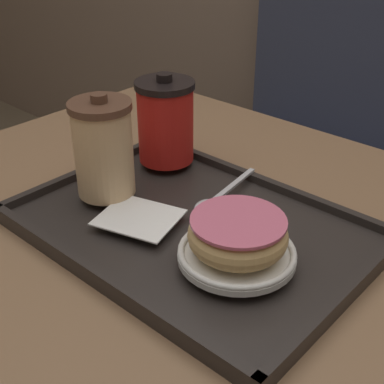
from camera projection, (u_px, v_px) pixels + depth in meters
cafe_table at (193, 314)px, 0.83m from camera, size 1.00×0.82×0.74m
serving_tray at (192, 228)px, 0.72m from camera, size 0.46×0.33×0.02m
napkin_paper at (139, 217)px, 0.71m from camera, size 0.12×0.11×0.00m
coffee_cup_front at (103, 148)px, 0.74m from camera, size 0.09×0.09×0.15m
coffee_cup_rear at (166, 121)px, 0.84m from camera, size 0.09×0.09×0.14m
plate_with_chocolate_donut at (237, 253)px, 0.63m from camera, size 0.14×0.14×0.01m
donut_chocolate_glazed at (238, 234)px, 0.62m from camera, size 0.12×0.12×0.04m
spoon at (213, 199)px, 0.75m from camera, size 0.04×0.16×0.01m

